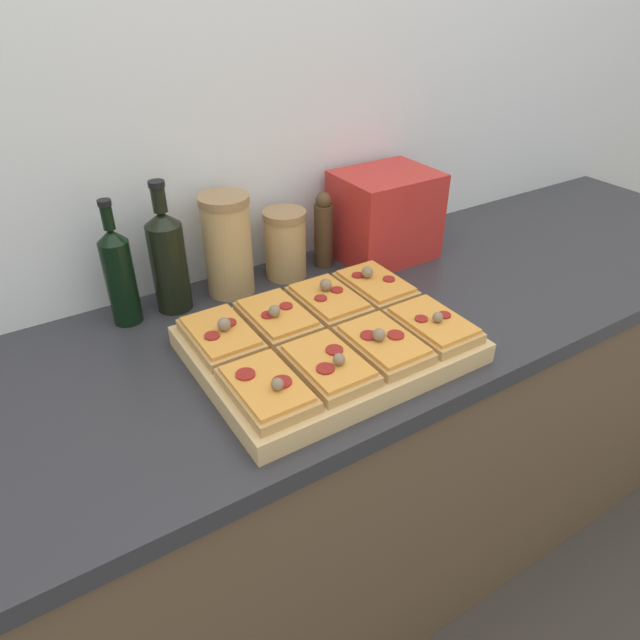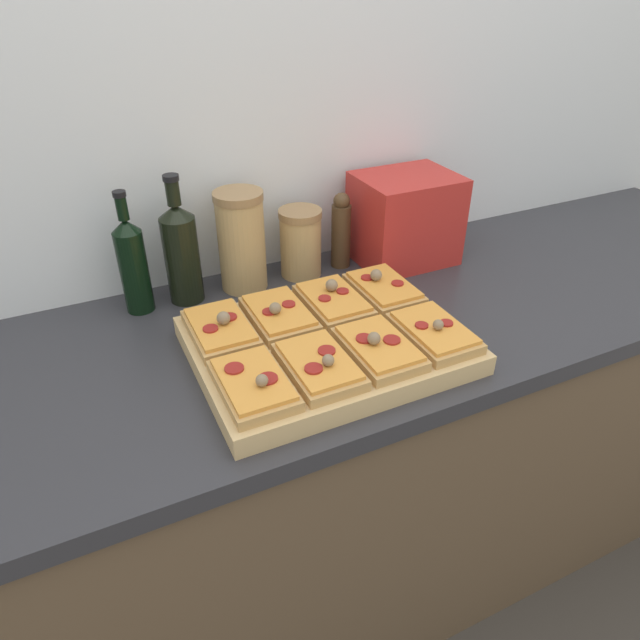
{
  "view_description": "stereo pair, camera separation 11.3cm",
  "coord_description": "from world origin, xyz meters",
  "px_view_note": "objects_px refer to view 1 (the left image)",
  "views": [
    {
      "loc": [
        -0.58,
        -0.55,
        1.56
      ],
      "look_at": [
        -0.07,
        0.25,
        0.95
      ],
      "focal_mm": 32.0,
      "sensor_mm": 36.0,
      "label": 1
    },
    {
      "loc": [
        -0.49,
        -0.61,
        1.56
      ],
      "look_at": [
        -0.07,
        0.25,
        0.95
      ],
      "focal_mm": 32.0,
      "sensor_mm": 36.0,
      "label": 2
    }
  ],
  "objects_px": {
    "cutting_board": "(328,344)",
    "grain_jar_tall": "(228,245)",
    "pepper_mill": "(324,230)",
    "wine_bottle": "(168,259)",
    "grain_jar_short": "(285,244)",
    "toaster_oven": "(385,215)",
    "olive_oil_bottle": "(120,275)"
  },
  "relations": [
    {
      "from": "wine_bottle",
      "to": "pepper_mill",
      "type": "bearing_deg",
      "value": 0.0
    },
    {
      "from": "grain_jar_tall",
      "to": "wine_bottle",
      "type": "bearing_deg",
      "value": 180.0
    },
    {
      "from": "pepper_mill",
      "to": "olive_oil_bottle",
      "type": "bearing_deg",
      "value": 180.0
    },
    {
      "from": "cutting_board",
      "to": "pepper_mill",
      "type": "bearing_deg",
      "value": 58.72
    },
    {
      "from": "olive_oil_bottle",
      "to": "grain_jar_short",
      "type": "distance_m",
      "value": 0.4
    },
    {
      "from": "toaster_oven",
      "to": "pepper_mill",
      "type": "bearing_deg",
      "value": 167.64
    },
    {
      "from": "grain_jar_tall",
      "to": "cutting_board",
      "type": "bearing_deg",
      "value": -80.56
    },
    {
      "from": "cutting_board",
      "to": "olive_oil_bottle",
      "type": "distance_m",
      "value": 0.46
    },
    {
      "from": "wine_bottle",
      "to": "grain_jar_tall",
      "type": "xyz_separation_m",
      "value": [
        0.14,
        -0.0,
        -0.0
      ]
    },
    {
      "from": "toaster_oven",
      "to": "wine_bottle",
      "type": "bearing_deg",
      "value": 176.35
    },
    {
      "from": "cutting_board",
      "to": "grain_jar_tall",
      "type": "distance_m",
      "value": 0.35
    },
    {
      "from": "cutting_board",
      "to": "pepper_mill",
      "type": "xyz_separation_m",
      "value": [
        0.2,
        0.33,
        0.07
      ]
    },
    {
      "from": "grain_jar_tall",
      "to": "pepper_mill",
      "type": "xyz_separation_m",
      "value": [
        0.26,
        0.0,
        -0.02
      ]
    },
    {
      "from": "grain_jar_short",
      "to": "pepper_mill",
      "type": "distance_m",
      "value": 0.11
    },
    {
      "from": "olive_oil_bottle",
      "to": "grain_jar_short",
      "type": "relative_size",
      "value": 1.63
    },
    {
      "from": "olive_oil_bottle",
      "to": "grain_jar_tall",
      "type": "xyz_separation_m",
      "value": [
        0.25,
        -0.0,
        0.01
      ]
    },
    {
      "from": "grain_jar_short",
      "to": "toaster_oven",
      "type": "xyz_separation_m",
      "value": [
        0.27,
        -0.04,
        0.03
      ]
    },
    {
      "from": "wine_bottle",
      "to": "grain_jar_short",
      "type": "xyz_separation_m",
      "value": [
        0.29,
        0.0,
        -0.04
      ]
    },
    {
      "from": "cutting_board",
      "to": "wine_bottle",
      "type": "distance_m",
      "value": 0.4
    },
    {
      "from": "toaster_oven",
      "to": "olive_oil_bottle",
      "type": "bearing_deg",
      "value": 176.93
    },
    {
      "from": "grain_jar_tall",
      "to": "grain_jar_short",
      "type": "relative_size",
      "value": 1.4
    },
    {
      "from": "grain_jar_tall",
      "to": "toaster_oven",
      "type": "relative_size",
      "value": 0.89
    },
    {
      "from": "wine_bottle",
      "to": "pepper_mill",
      "type": "height_order",
      "value": "wine_bottle"
    },
    {
      "from": "grain_jar_short",
      "to": "cutting_board",
      "type": "bearing_deg",
      "value": -105.53
    },
    {
      "from": "grain_jar_tall",
      "to": "grain_jar_short",
      "type": "height_order",
      "value": "grain_jar_tall"
    },
    {
      "from": "cutting_board",
      "to": "pepper_mill",
      "type": "height_order",
      "value": "pepper_mill"
    },
    {
      "from": "grain_jar_short",
      "to": "pepper_mill",
      "type": "xyz_separation_m",
      "value": [
        0.11,
        0.0,
        0.01
      ]
    },
    {
      "from": "grain_jar_tall",
      "to": "pepper_mill",
      "type": "relative_size",
      "value": 1.22
    },
    {
      "from": "cutting_board",
      "to": "pepper_mill",
      "type": "relative_size",
      "value": 2.66
    },
    {
      "from": "wine_bottle",
      "to": "toaster_oven",
      "type": "relative_size",
      "value": 1.11
    },
    {
      "from": "grain_jar_short",
      "to": "wine_bottle",
      "type": "bearing_deg",
      "value": 180.0
    },
    {
      "from": "wine_bottle",
      "to": "grain_jar_tall",
      "type": "height_order",
      "value": "wine_bottle"
    }
  ]
}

